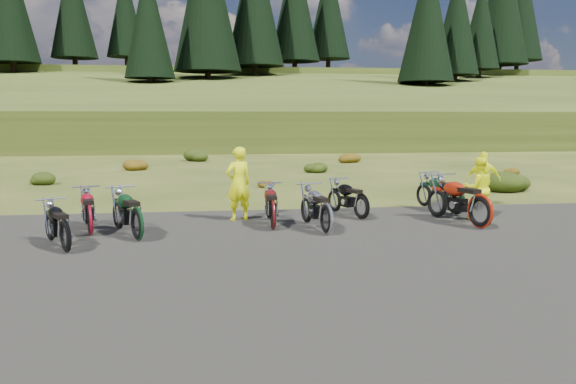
{
  "coord_description": "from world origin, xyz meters",
  "views": [
    {
      "loc": [
        -2.18,
        -11.88,
        2.74
      ],
      "look_at": [
        -0.48,
        1.36,
        0.9
      ],
      "focal_mm": 35.0,
      "sensor_mm": 36.0,
      "label": 1
    }
  ],
  "objects": [
    {
      "name": "shrub_3",
      "position": [
        -3.3,
        21.9,
        0.46
      ],
      "size": [
        1.56,
        1.56,
        0.92
      ],
      "primitive_type": "ellipsoid",
      "color": "black",
      "rests_on": "ground"
    },
    {
      "name": "motorcycle_6",
      "position": [
        4.09,
        0.7,
        0.0
      ],
      "size": [
        1.46,
        2.47,
        1.23
      ],
      "primitive_type": null,
      "rotation": [
        0.0,
        0.0,
        1.88
      ],
      "color": "#9A1F0B",
      "rests_on": "ground"
    },
    {
      "name": "motorcycle_5",
      "position": [
        1.56,
        2.19,
        0.0
      ],
      "size": [
        1.29,
        2.03,
        1.01
      ],
      "primitive_type": null,
      "rotation": [
        0.0,
        0.0,
        1.94
      ],
      "color": "black",
      "rests_on": "ground"
    },
    {
      "name": "gravel_pad",
      "position": [
        0.0,
        -2.0,
        0.0
      ],
      "size": [
        20.0,
        12.0,
        0.04
      ],
      "primitive_type": "cube",
      "color": "black",
      "rests_on": "ground"
    },
    {
      "name": "conifer_29",
      "position": [
        39.0,
        67.0,
        18.97
      ],
      "size": [
        7.92,
        7.92,
        20.0
      ],
      "color": "black",
      "rests_on": "ground"
    },
    {
      "name": "conifer_25",
      "position": [
        15.0,
        74.0,
        18.66
      ],
      "size": [
        6.6,
        6.6,
        17.0
      ],
      "color": "black",
      "rests_on": "ground"
    },
    {
      "name": "motorcycle_3",
      "position": [
        0.29,
        0.51,
        0.0
      ],
      "size": [
        1.04,
        2.14,
        1.08
      ],
      "primitive_type": null,
      "rotation": [
        0.0,
        0.0,
        1.75
      ],
      "color": "#9B9B9F",
      "rests_on": "ground"
    },
    {
      "name": "conifer_30",
      "position": [
        45.0,
        73.0,
        19.66
      ],
      "size": [
        7.48,
        7.48,
        19.0
      ],
      "color": "black",
      "rests_on": "ground"
    },
    {
      "name": "shrub_8",
      "position": [
        11.2,
        12.4,
        0.23
      ],
      "size": [
        0.77,
        0.77,
        0.45
      ],
      "primitive_type": "ellipsoid",
      "color": "brown",
      "rests_on": "ground"
    },
    {
      "name": "conifer_20",
      "position": [
        -15.0,
        75.0,
        17.65
      ],
      "size": [
        5.72,
        5.72,
        15.0
      ],
      "color": "black",
      "rests_on": "ground"
    },
    {
      "name": "person_middle",
      "position": [
        -1.62,
        2.52,
        0.95
      ],
      "size": [
        0.82,
        0.7,
        1.9
      ],
      "primitive_type": "imported",
      "rotation": [
        0.0,
        0.0,
        3.56
      ],
      "color": "#D9E30B",
      "rests_on": "ground"
    },
    {
      "name": "motorcycle_7",
      "position": [
        4.3,
        2.58,
        0.0
      ],
      "size": [
        1.26,
        2.21,
        1.1
      ],
      "primitive_type": null,
      "rotation": [
        0.0,
        0.0,
        1.85
      ],
      "color": "black",
      "rests_on": "ground"
    },
    {
      "name": "conifer_26",
      "position": [
        21.0,
        49.0,
        13.37
      ],
      "size": [
        6.16,
        6.16,
        16.0
      ],
      "color": "black",
      "rests_on": "ground"
    },
    {
      "name": "conifer_19",
      "position": [
        -21.0,
        69.0,
        17.36
      ],
      "size": [
        6.16,
        6.16,
        16.0
      ],
      "color": "black",
      "rests_on": "ground"
    },
    {
      "name": "shrub_5",
      "position": [
        2.5,
        14.5,
        0.31
      ],
      "size": [
        1.03,
        1.03,
        0.61
      ],
      "primitive_type": "ellipsoid",
      "color": "black",
      "rests_on": "ground"
    },
    {
      "name": "shrub_4",
      "position": [
        -0.4,
        9.2,
        0.23
      ],
      "size": [
        0.77,
        0.77,
        0.45
      ],
      "primitive_type": "ellipsoid",
      "color": "brown",
      "rests_on": "ground"
    },
    {
      "name": "person_right_b",
      "position": [
        5.64,
        3.69,
        0.82
      ],
      "size": [
        1.04,
        0.74,
        1.64
      ],
      "primitive_type": "imported",
      "rotation": [
        0.0,
        0.0,
        2.74
      ],
      "color": "#D9E30B",
      "rests_on": "ground"
    },
    {
      "name": "conifer_28",
      "position": [
        33.0,
        61.0,
        14.76
      ],
      "size": [
        5.28,
        5.28,
        14.0
      ],
      "color": "black",
      "rests_on": "ground"
    },
    {
      "name": "hill_slope",
      "position": [
        0.0,
        50.0,
        0.0
      ],
      "size": [
        300.0,
        45.97,
        9.37
      ],
      "primitive_type": null,
      "rotation": [
        0.14,
        0.0,
        0.0
      ],
      "color": "#344316",
      "rests_on": "ground"
    },
    {
      "name": "shrub_2",
      "position": [
        -6.2,
        16.6,
        0.38
      ],
      "size": [
        1.3,
        1.3,
        0.77
      ],
      "primitive_type": "ellipsoid",
      "color": "brown",
      "rests_on": "ground"
    },
    {
      "name": "conifer_21",
      "position": [
        -9.0,
        50.0,
        12.56
      ],
      "size": [
        5.28,
        5.28,
        14.0
      ],
      "color": "black",
      "rests_on": "ground"
    },
    {
      "name": "motorcycle_0",
      "position": [
        -5.17,
        -0.54,
        0.0
      ],
      "size": [
        1.45,
        1.95,
        0.99
      ],
      "primitive_type": null,
      "rotation": [
        0.0,
        0.0,
        2.07
      ],
      "color": "black",
      "rests_on": "ground"
    },
    {
      "name": "shrub_1",
      "position": [
        -9.1,
        11.3,
        0.31
      ],
      "size": [
        1.03,
        1.03,
        0.61
      ],
      "primitive_type": "ellipsoid",
      "color": "black",
      "rests_on": "ground"
    },
    {
      "name": "shrub_6",
      "position": [
        5.4,
        19.8,
        0.38
      ],
      "size": [
        1.3,
        1.3,
        0.77
      ],
      "primitive_type": "ellipsoid",
      "color": "brown",
      "rests_on": "ground"
    },
    {
      "name": "hill_plateau",
      "position": [
        0.0,
        110.0,
        0.0
      ],
      "size": [
        300.0,
        90.0,
        9.17
      ],
      "primitive_type": "cube",
      "color": "#344316",
      "rests_on": "ground"
    },
    {
      "name": "ground",
      "position": [
        0.0,
        0.0,
        0.0
      ],
      "size": [
        300.0,
        300.0,
        0.0
      ],
      "primitive_type": "plane",
      "color": "#313D14",
      "rests_on": "ground"
    },
    {
      "name": "conifer_24",
      "position": [
        9.0,
        68.0,
        18.16
      ],
      "size": [
        7.04,
        7.04,
        18.0
      ],
      "color": "black",
      "rests_on": "ground"
    },
    {
      "name": "person_right_a",
      "position": [
        4.57,
        1.82,
        0.82
      ],
      "size": [
        0.82,
        0.65,
        1.63
      ],
      "primitive_type": "imported",
      "rotation": [
        0.0,
        0.0,
        3.1
      ],
      "color": "#D9E30B",
      "rests_on": "ground"
    },
    {
      "name": "motorcycle_1",
      "position": [
        -5.04,
        1.07,
        0.0
      ],
      "size": [
        1.15,
        2.06,
        1.02
      ],
      "primitive_type": null,
      "rotation": [
        0.0,
        0.0,
        1.84
      ],
      "color": "maroon",
      "rests_on": "ground"
    },
    {
      "name": "shrub_7",
      "position": [
        8.3,
        7.1,
        0.46
      ],
      "size": [
        1.56,
        1.56,
        0.92
      ],
      "primitive_type": "ellipsoid",
      "color": "black",
      "rests_on": "ground"
    },
    {
      "name": "conifer_18",
      "position": [
        -27.0,
        63.0,
        16.66
      ],
      "size": [
        6.6,
        6.6,
        17.0
      ],
      "color": "black",
      "rests_on": "ground"
    },
    {
      "name": "conifer_27",
      "position": [
        27.0,
        55.0,
        14.06
      ],
      "size": [
        5.72,
        5.72,
        15.0
      ],
      "color": "black",
      "rests_on": "ground"
    },
    {
      "name": "motorcycle_4",
      "position": [
        -0.86,
        1.18,
        0.0
      ],
      "size": [
        0.7,
        1.99,
        1.04
      ],
      "primitive_type": null,
      "rotation": [
        0.0,
        0.0,
        1.55
      ],
      "color": "#500D0E",
      "rests_on": "ground"
    },
    {
      "name": "motorcycle_2",
      "position": [
        -3.9,
        0.37,
        0.0
      ],
      "size": [
        1.54,
        2.19,
        1.1
      ],
      "primitive_type": null,
      "rotation": [
        0.0,
        0.0,
        2.02
      ],
      "color": "black",
      "rests_on": "ground"
    }
  ]
}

